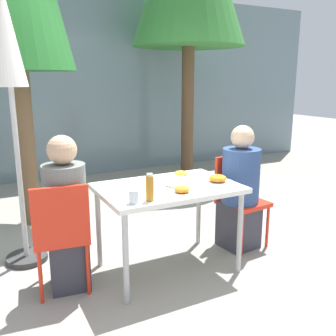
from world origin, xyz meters
TOP-DOWN VIEW (x-y plane):
  - ground_plane at (0.00, 0.00)m, footprint 24.00×24.00m
  - building_facade at (0.00, 3.65)m, footprint 10.00×0.20m
  - dining_table at (0.00, 0.00)m, footprint 1.13×0.77m
  - chair_left at (-0.88, 0.03)m, footprint 0.45×0.45m
  - person_left at (-0.82, 0.11)m, footprint 0.32×0.32m
  - chair_right at (0.86, 0.17)m, footprint 0.44×0.44m
  - person_right at (0.82, 0.08)m, footprint 0.35×0.35m
  - closed_umbrella at (-1.07, 0.71)m, footprint 0.36×0.36m
  - plate_0 at (0.22, 0.18)m, footprint 0.22×0.22m
  - plate_1 at (0.41, -0.13)m, footprint 0.27×0.27m
  - plate_2 at (-0.01, -0.25)m, footprint 0.21×0.21m
  - bottle at (-0.30, -0.29)m, footprint 0.06×0.06m
  - drinking_cup at (-0.42, -0.29)m, footprint 0.07×0.07m
  - salad_bowl at (0.08, -0.03)m, footprint 0.19×0.19m

SIDE VIEW (x-z plane):
  - ground_plane at x=0.00m, z-range 0.00..0.00m
  - chair_left at x=-0.88m, z-range 0.08..0.95m
  - chair_right at x=0.86m, z-range 0.08..0.95m
  - person_right at x=0.82m, z-range -0.04..1.16m
  - person_left at x=-0.82m, z-range -0.03..1.18m
  - dining_table at x=0.00m, z-range 0.30..1.05m
  - plate_2 at x=-0.01m, z-range 0.74..0.80m
  - plate_0 at x=0.22m, z-range 0.74..0.80m
  - plate_1 at x=0.41m, z-range 0.74..0.81m
  - salad_bowl at x=0.08m, z-range 0.75..0.81m
  - drinking_cup at x=-0.42m, z-range 0.75..0.84m
  - bottle at x=-0.30m, z-range 0.74..0.94m
  - building_facade at x=0.00m, z-range 0.00..3.00m
  - closed_umbrella at x=-1.07m, z-range 0.55..2.88m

